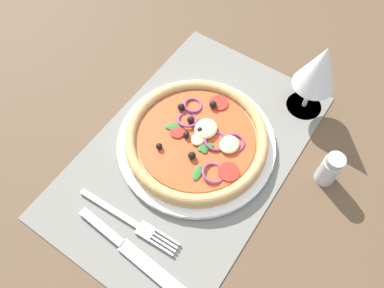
{
  "coord_description": "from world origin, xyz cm",
  "views": [
    {
      "loc": [
        25.39,
        17.65,
        56.58
      ],
      "look_at": [
        -0.55,
        0.0,
        2.48
      ],
      "focal_mm": 35.41,
      "sensor_mm": 36.0,
      "label": 1
    }
  ],
  "objects_px": {
    "pizza": "(199,139)",
    "wine_glass": "(319,69)",
    "fork": "(133,223)",
    "plate": "(199,144)",
    "knife": "(131,252)",
    "pepper_shaker": "(330,169)"
  },
  "relations": [
    {
      "from": "plate",
      "to": "wine_glass",
      "type": "bearing_deg",
      "value": 148.34
    },
    {
      "from": "pizza",
      "to": "wine_glass",
      "type": "distance_m",
      "value": 0.22
    },
    {
      "from": "fork",
      "to": "pepper_shaker",
      "type": "relative_size",
      "value": 2.69
    },
    {
      "from": "fork",
      "to": "wine_glass",
      "type": "height_order",
      "value": "wine_glass"
    },
    {
      "from": "plate",
      "to": "knife",
      "type": "xyz_separation_m",
      "value": [
        0.21,
        0.02,
        -0.0
      ]
    },
    {
      "from": "knife",
      "to": "pepper_shaker",
      "type": "xyz_separation_m",
      "value": [
        -0.27,
        0.18,
        0.03
      ]
    },
    {
      "from": "fork",
      "to": "pepper_shaker",
      "type": "height_order",
      "value": "pepper_shaker"
    },
    {
      "from": "pizza",
      "to": "knife",
      "type": "height_order",
      "value": "pizza"
    },
    {
      "from": "plate",
      "to": "fork",
      "type": "bearing_deg",
      "value": -2.36
    },
    {
      "from": "pepper_shaker",
      "to": "plate",
      "type": "bearing_deg",
      "value": -71.61
    },
    {
      "from": "pizza",
      "to": "knife",
      "type": "xyz_separation_m",
      "value": [
        0.21,
        0.02,
        -0.02
      ]
    },
    {
      "from": "pizza",
      "to": "pepper_shaker",
      "type": "distance_m",
      "value": 0.21
    },
    {
      "from": "pepper_shaker",
      "to": "fork",
      "type": "bearing_deg",
      "value": -41.47
    },
    {
      "from": "plate",
      "to": "knife",
      "type": "height_order",
      "value": "plate"
    },
    {
      "from": "knife",
      "to": "wine_glass",
      "type": "relative_size",
      "value": 1.35
    },
    {
      "from": "pizza",
      "to": "wine_glass",
      "type": "relative_size",
      "value": 1.61
    },
    {
      "from": "wine_glass",
      "to": "pepper_shaker",
      "type": "bearing_deg",
      "value": 38.79
    },
    {
      "from": "plate",
      "to": "pepper_shaker",
      "type": "relative_size",
      "value": 4.01
    },
    {
      "from": "fork",
      "to": "wine_glass",
      "type": "xyz_separation_m",
      "value": [
        -0.35,
        0.12,
        0.09
      ]
    },
    {
      "from": "pizza",
      "to": "fork",
      "type": "xyz_separation_m",
      "value": [
        0.17,
        -0.01,
        -0.02
      ]
    },
    {
      "from": "pizza",
      "to": "plate",
      "type": "bearing_deg",
      "value": -38.72
    },
    {
      "from": "pizza",
      "to": "fork",
      "type": "bearing_deg",
      "value": -2.52
    }
  ]
}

